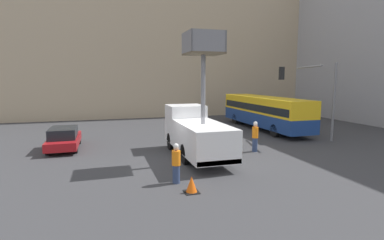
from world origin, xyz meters
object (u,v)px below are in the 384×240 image
utility_truck (196,130)px  road_worker_directing (255,136)px  traffic_light_pole (314,88)px  city_bus (264,110)px  parked_car_curbside (64,138)px  traffic_cone_near_truck (192,185)px  road_worker_near_truck (176,163)px

utility_truck → road_worker_directing: 3.96m
road_worker_directing → traffic_light_pole: bearing=-118.7°
city_bus → parked_car_curbside: size_ratio=2.61×
traffic_cone_near_truck → parked_car_curbside: bearing=121.1°
road_worker_near_truck → parked_car_curbside: size_ratio=0.39×
road_worker_directing → road_worker_near_truck: bearing=79.3°
utility_truck → traffic_light_pole: (9.44, 1.72, 2.34)m
road_worker_directing → utility_truck: bearing=46.0°
road_worker_near_truck → road_worker_directing: size_ratio=0.93×
utility_truck → traffic_cone_near_truck: utility_truck is taller
traffic_cone_near_truck → traffic_light_pole: bearing=32.0°
road_worker_near_truck → road_worker_directing: (6.09, 4.18, 0.08)m
parked_car_curbside → road_worker_near_truck: bearing=-56.8°
utility_truck → road_worker_directing: bearing=1.2°
parked_car_curbside → traffic_cone_near_truck: bearing=-58.9°
traffic_cone_near_truck → parked_car_curbside: 11.17m
traffic_light_pole → city_bus: bearing=95.8°
utility_truck → road_worker_near_truck: 4.69m
utility_truck → road_worker_directing: (3.91, 0.08, -0.59)m
utility_truck → city_bus: 11.64m
traffic_cone_near_truck → utility_truck: bearing=71.0°
utility_truck → traffic_cone_near_truck: (-1.84, -5.33, -1.24)m
utility_truck → road_worker_near_truck: bearing=-117.9°
utility_truck → road_worker_directing: utility_truck is taller
road_worker_near_truck → traffic_cone_near_truck: (0.33, -1.23, -0.57)m
traffic_light_pole → traffic_cone_near_truck: bearing=-148.0°
utility_truck → traffic_cone_near_truck: 5.78m
city_bus → traffic_cone_near_truck: bearing=124.4°
traffic_light_pole → road_worker_directing: (-5.53, -1.64, -2.94)m
city_bus → parked_car_curbside: (-16.46, -3.34, -1.00)m
city_bus → road_worker_near_truck: 16.06m
road_worker_directing → traffic_cone_near_truck: road_worker_directing is taller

